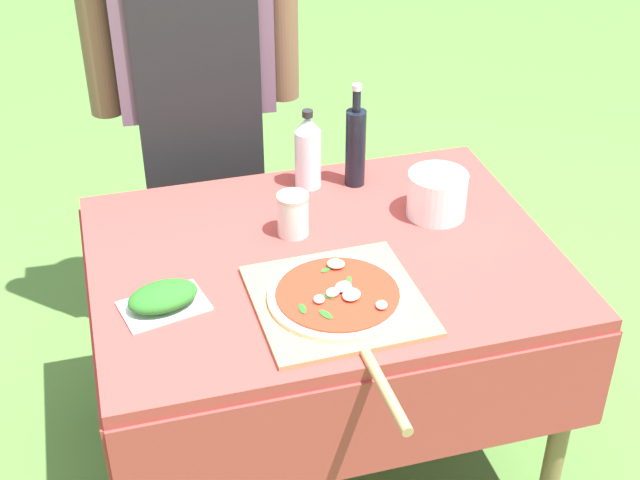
% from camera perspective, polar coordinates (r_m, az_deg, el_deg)
% --- Properties ---
extents(ground_plane, '(12.00, 12.00, 0.00)m').
position_cam_1_polar(ground_plane, '(2.69, 0.21, -13.67)').
color(ground_plane, '#517F38').
extents(prep_table, '(1.16, 0.89, 0.72)m').
position_cam_1_polar(prep_table, '(2.27, 0.24, -2.85)').
color(prep_table, '#A83D38').
rests_on(prep_table, ground).
extents(person_cook, '(0.62, 0.22, 1.66)m').
position_cam_1_polar(person_cook, '(2.68, -8.08, 11.41)').
color(person_cook, '#333D56').
rests_on(person_cook, ground).
extents(pizza_on_peel, '(0.39, 0.63, 0.05)m').
position_cam_1_polar(pizza_on_peel, '(2.03, 1.26, -3.90)').
color(pizza_on_peel, tan).
rests_on(pizza_on_peel, prep_table).
extents(oil_bottle, '(0.06, 0.06, 0.30)m').
position_cam_1_polar(oil_bottle, '(2.46, 2.29, 6.07)').
color(oil_bottle, black).
rests_on(oil_bottle, prep_table).
extents(water_bottle, '(0.07, 0.07, 0.23)m').
position_cam_1_polar(water_bottle, '(2.45, -0.78, 5.70)').
color(water_bottle, silver).
rests_on(water_bottle, prep_table).
extents(herb_container, '(0.21, 0.17, 0.06)m').
position_cam_1_polar(herb_container, '(2.05, -10.02, -3.66)').
color(herb_container, silver).
rests_on(herb_container, prep_table).
extents(mixing_tub, '(0.16, 0.16, 0.12)m').
position_cam_1_polar(mixing_tub, '(2.36, 7.50, 2.91)').
color(mixing_tub, silver).
rests_on(mixing_tub, prep_table).
extents(sauce_jar, '(0.08, 0.08, 0.11)m').
position_cam_1_polar(sauce_jar, '(2.26, -1.74, 1.50)').
color(sauce_jar, silver).
rests_on(sauce_jar, prep_table).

